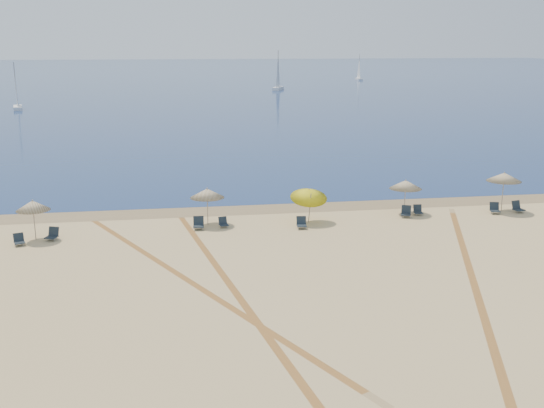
# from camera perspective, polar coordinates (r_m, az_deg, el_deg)

# --- Properties ---
(ground) EXTENTS (160.00, 160.00, 0.00)m
(ground) POSITION_cam_1_polar(r_m,az_deg,el_deg) (21.08, 8.87, -16.76)
(ground) COLOR tan
(ground) RESTS_ON ground
(ocean) EXTENTS (500.00, 500.00, 0.00)m
(ocean) POSITION_cam_1_polar(r_m,az_deg,el_deg) (242.46, -7.72, 11.45)
(ocean) COLOR #0C2151
(ocean) RESTS_ON ground
(wet_sand) EXTENTS (500.00, 500.00, 0.00)m
(wet_sand) POSITION_cam_1_polar(r_m,az_deg,el_deg) (42.94, -0.83, -0.39)
(wet_sand) COLOR olive
(wet_sand) RESTS_ON ground
(umbrella_1) EXTENTS (1.87, 1.87, 2.32)m
(umbrella_1) POSITION_cam_1_polar(r_m,az_deg,el_deg) (38.08, -20.43, -0.13)
(umbrella_1) COLOR gray
(umbrella_1) RESTS_ON ground
(umbrella_2) EXTENTS (2.07, 2.07, 2.30)m
(umbrella_2) POSITION_cam_1_polar(r_m,az_deg,el_deg) (38.88, -5.77, 0.96)
(umbrella_2) COLOR gray
(umbrella_2) RESTS_ON ground
(umbrella_3) EXTENTS (2.26, 2.32, 2.43)m
(umbrella_3) POSITION_cam_1_polar(r_m,az_deg,el_deg) (39.20, 3.30, 0.91)
(umbrella_3) COLOR gray
(umbrella_3) RESTS_ON ground
(umbrella_4) EXTENTS (2.08, 2.08, 2.25)m
(umbrella_4) POSITION_cam_1_polar(r_m,az_deg,el_deg) (42.15, 11.75, 1.70)
(umbrella_4) COLOR gray
(umbrella_4) RESTS_ON ground
(umbrella_5) EXTENTS (2.22, 2.22, 2.63)m
(umbrella_5) POSITION_cam_1_polar(r_m,az_deg,el_deg) (44.37, 19.88, 2.27)
(umbrella_5) COLOR gray
(umbrella_5) RESTS_ON ground
(chair_1) EXTENTS (0.72, 0.78, 0.65)m
(chair_1) POSITION_cam_1_polar(r_m,az_deg,el_deg) (37.77, -21.50, -2.99)
(chair_1) COLOR black
(chair_1) RESTS_ON ground
(chair_2) EXTENTS (0.80, 0.86, 0.72)m
(chair_2) POSITION_cam_1_polar(r_m,az_deg,el_deg) (38.10, -18.87, -2.57)
(chair_2) COLOR black
(chair_2) RESTS_ON ground
(chair_3) EXTENTS (0.66, 0.76, 0.74)m
(chair_3) POSITION_cam_1_polar(r_m,az_deg,el_deg) (38.40, -6.53, -1.74)
(chair_3) COLOR black
(chair_3) RESTS_ON ground
(chair_4) EXTENTS (0.62, 0.69, 0.61)m
(chair_4) POSITION_cam_1_polar(r_m,az_deg,el_deg) (38.67, -4.34, -1.67)
(chair_4) COLOR black
(chair_4) RESTS_ON ground
(chair_5) EXTENTS (0.64, 0.73, 0.69)m
(chair_5) POSITION_cam_1_polar(r_m,az_deg,el_deg) (38.38, 2.63, -1.71)
(chair_5) COLOR black
(chair_5) RESTS_ON ground
(chair_6) EXTENTS (0.82, 0.87, 0.72)m
(chair_6) POSITION_cam_1_polar(r_m,az_deg,el_deg) (41.68, 11.79, -0.70)
(chair_6) COLOR black
(chair_6) RESTS_ON ground
(chair_7) EXTENTS (0.59, 0.67, 0.64)m
(chair_7) POSITION_cam_1_polar(r_m,az_deg,el_deg) (42.37, 12.80, -0.56)
(chair_7) COLOR black
(chair_7) RESTS_ON ground
(chair_8) EXTENTS (0.72, 0.80, 0.71)m
(chair_8) POSITION_cam_1_polar(r_m,az_deg,el_deg) (44.08, 19.12, -0.39)
(chair_8) COLOR black
(chair_8) RESTS_ON ground
(chair_9) EXTENTS (0.75, 0.83, 0.74)m
(chair_9) POSITION_cam_1_polar(r_m,az_deg,el_deg) (44.88, 20.93, -0.28)
(chair_9) COLOR black
(chair_9) RESTS_ON ground
(sailboat_0) EXTENTS (1.55, 5.07, 7.45)m
(sailboat_0) POSITION_cam_1_polar(r_m,az_deg,el_deg) (195.58, 7.71, 11.50)
(sailboat_0) COLOR white
(sailboat_0) RESTS_ON ocean
(sailboat_1) EXTENTS (3.68, 6.21, 9.04)m
(sailboat_1) POSITION_cam_1_polar(r_m,az_deg,el_deg) (152.82, 0.54, 11.10)
(sailboat_1) COLOR white
(sailboat_1) RESTS_ON ocean
(sailboat_2) EXTENTS (2.32, 5.30, 7.65)m
(sailboat_2) POSITION_cam_1_polar(r_m,az_deg,el_deg) (115.49, -21.68, 8.94)
(sailboat_2) COLOR white
(sailboat_2) RESTS_ON ocean
(tire_tracks) EXTENTS (50.45, 41.91, 0.00)m
(tire_tracks) POSITION_cam_1_polar(r_m,az_deg,el_deg) (30.03, 1.64, -6.88)
(tire_tracks) COLOR tan
(tire_tracks) RESTS_ON ground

